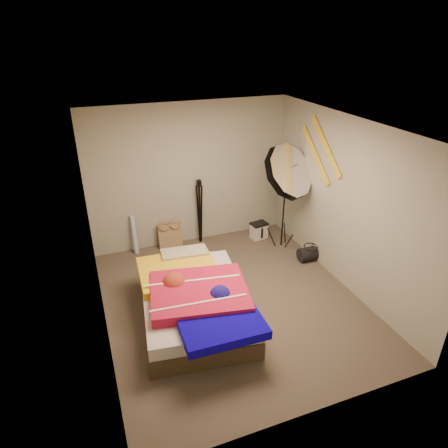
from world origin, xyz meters
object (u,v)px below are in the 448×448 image
tote_bag (170,236)px  bed (195,300)px  wrapping_roll (134,235)px  duffel_bag (310,254)px  camera_case (259,231)px  photo_umbrella (286,173)px  camera_tripod (200,207)px

tote_bag → bed: bearing=-94.9°
wrapping_roll → duffel_bag: (2.71, -1.30, -0.22)m
wrapping_roll → bed: wrapping_roll is taller
camera_case → photo_umbrella: photo_umbrella is taller
bed → photo_umbrella: bearing=31.7°
camera_case → camera_tripod: 1.22m
wrapping_roll → camera_case: (2.24, -0.29, -0.20)m
duffel_bag → camera_tripod: bearing=141.5°
camera_case → camera_tripod: (-1.06, 0.26, 0.54)m
photo_umbrella → camera_tripod: size_ratio=1.68×
camera_case → photo_umbrella: size_ratio=0.14×
tote_bag → camera_tripod: bearing=-2.8°
duffel_bag → photo_umbrella: bearing=125.6°
wrapping_roll → duffel_bag: wrapping_roll is taller
tote_bag → wrapping_roll: wrapping_roll is taller
tote_bag → camera_case: bearing=-10.3°
tote_bag → wrapping_roll: (-0.62, 0.00, 0.13)m
camera_tripod → duffel_bag: bearing=-40.0°
tote_bag → bed: bed is taller
wrapping_roll → photo_umbrella: 2.77m
bed → photo_umbrella: size_ratio=1.10×
tote_bag → duffel_bag: size_ratio=1.06×
photo_umbrella → camera_tripod: bearing=146.0°
wrapping_roll → photo_umbrella: bearing=-19.4°
camera_tripod → photo_umbrella: bearing=-34.0°
tote_bag → camera_tripod: camera_tripod is taller
photo_umbrella → camera_tripod: (-1.21, 0.82, -0.75)m
tote_bag → photo_umbrella: size_ratio=0.21×
duffel_bag → wrapping_roll: bearing=155.7°
tote_bag → photo_umbrella: photo_umbrella is taller
bed → wrapping_roll: bearing=102.6°
camera_case → bed: bearing=-144.5°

